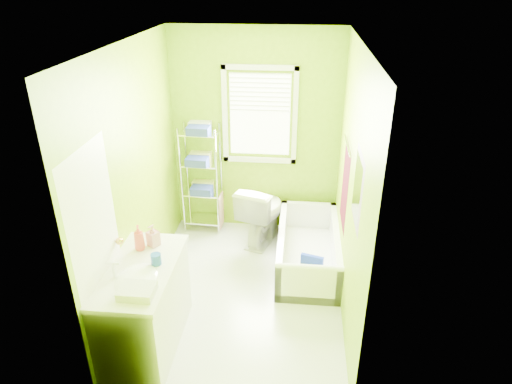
# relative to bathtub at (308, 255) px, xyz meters

# --- Properties ---
(ground) EXTENTS (2.90, 2.90, 0.00)m
(ground) POSITION_rel_bathtub_xyz_m (-0.70, -0.54, -0.15)
(ground) COLOR silver
(ground) RESTS_ON ground
(room_envelope) EXTENTS (2.14, 2.94, 2.62)m
(room_envelope) POSITION_rel_bathtub_xyz_m (-0.70, -0.54, 1.39)
(room_envelope) COLOR #78A207
(room_envelope) RESTS_ON ground
(window) EXTENTS (0.92, 0.05, 1.22)m
(window) POSITION_rel_bathtub_xyz_m (-0.65, 0.88, 1.46)
(window) COLOR white
(window) RESTS_ON ground
(door) EXTENTS (0.09, 0.80, 2.00)m
(door) POSITION_rel_bathtub_xyz_m (-1.74, -1.54, 0.85)
(door) COLOR white
(door) RESTS_ON ground
(right_wall_decor) EXTENTS (0.04, 1.48, 1.17)m
(right_wall_decor) POSITION_rel_bathtub_xyz_m (0.33, -0.56, 1.17)
(right_wall_decor) COLOR #460813
(right_wall_decor) RESTS_ON ground
(bathtub) EXTENTS (0.70, 1.49, 0.48)m
(bathtub) POSITION_rel_bathtub_xyz_m (0.00, 0.00, 0.00)
(bathtub) COLOR white
(bathtub) RESTS_ON ground
(toilet) EXTENTS (0.67, 0.89, 0.81)m
(toilet) POSITION_rel_bathtub_xyz_m (-0.59, 0.53, 0.25)
(toilet) COLOR white
(toilet) RESTS_ON ground
(vanity) EXTENTS (0.58, 1.14, 1.10)m
(vanity) POSITION_rel_bathtub_xyz_m (-1.47, -1.40, 0.30)
(vanity) COLOR silver
(vanity) RESTS_ON ground
(wire_shelf_unit) EXTENTS (0.50, 0.40, 1.46)m
(wire_shelf_unit) POSITION_rel_bathtub_xyz_m (-1.38, 0.75, 0.73)
(wire_shelf_unit) COLOR silver
(wire_shelf_unit) RESTS_ON ground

